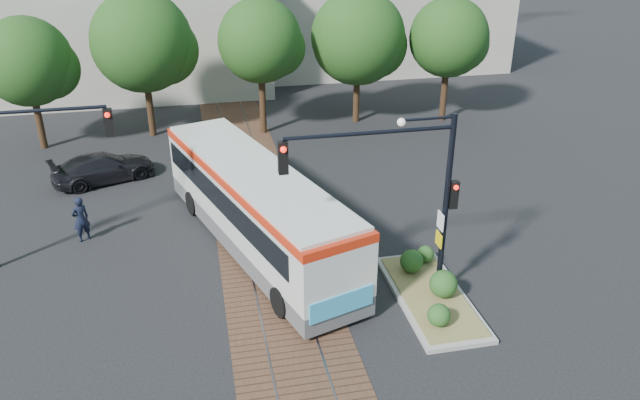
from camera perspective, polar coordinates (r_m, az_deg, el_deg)
The scene contains 10 objects.
ground at distance 20.59m, azimuth -3.65°, elevation -9.02°, with size 120.00×120.00×0.00m, color black.
trackbed at distance 23.95m, azimuth -5.09°, elevation -3.60°, with size 3.60×40.00×0.02m.
tree_row at distance 34.04m, azimuth -6.08°, elevation 14.09°, with size 26.40×5.60×7.67m.
warehouses at distance 46.20m, azimuth -10.02°, elevation 15.68°, with size 40.00×13.00×8.00m.
city_bus at distance 22.73m, azimuth -5.95°, elevation -0.31°, with size 6.09×12.05×3.18m.
traffic_island at distance 20.77m, azimuth 10.10°, elevation -7.97°, with size 2.20×5.20×1.13m.
signal_pole_main at distance 18.67m, azimuth 8.17°, elevation 1.57°, with size 5.49×0.46×6.00m.
signal_pole_left at distance 23.03m, azimuth -26.62°, elevation 3.00°, with size 4.99×0.34×6.00m.
officer at distance 25.06m, azimuth -21.03°, elevation -1.64°, with size 0.66×0.43×1.80m, color black.
parked_car at distance 30.15m, azimuth -19.20°, elevation 2.82°, with size 1.85×4.55×1.32m, color black.
Camera 1 is at (-2.21, -16.73, 11.80)m, focal length 35.00 mm.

